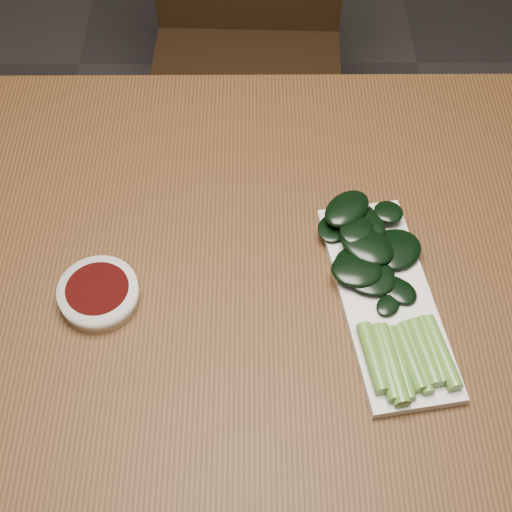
# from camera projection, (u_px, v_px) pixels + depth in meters

# --- Properties ---
(ground) EXTENTS (6.00, 6.00, 0.00)m
(ground) POSITION_uv_depth(u_px,v_px,m) (248.00, 462.00, 1.57)
(ground) COLOR #2F2D2D
(ground) RESTS_ON ground
(table) EXTENTS (1.40, 0.80, 0.75)m
(table) POSITION_uv_depth(u_px,v_px,m) (243.00, 302.00, 1.02)
(table) COLOR #492C15
(table) RESTS_ON ground
(chair_far) EXTENTS (0.46, 0.46, 0.89)m
(chair_far) POSITION_uv_depth(u_px,v_px,m) (246.00, 46.00, 1.64)
(chair_far) COLOR black
(chair_far) RESTS_ON ground
(sauce_bowl) EXTENTS (0.10, 0.10, 0.03)m
(sauce_bowl) POSITION_uv_depth(u_px,v_px,m) (99.00, 294.00, 0.92)
(sauce_bowl) COLOR silver
(sauce_bowl) RESTS_ON table
(serving_plate) EXTENTS (0.16, 0.32, 0.01)m
(serving_plate) POSITION_uv_depth(u_px,v_px,m) (386.00, 299.00, 0.93)
(serving_plate) COLOR silver
(serving_plate) RESTS_ON table
(gai_lan) EXTENTS (0.17, 0.33, 0.03)m
(gai_lan) POSITION_uv_depth(u_px,v_px,m) (379.00, 281.00, 0.92)
(gai_lan) COLOR #55882E
(gai_lan) RESTS_ON serving_plate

